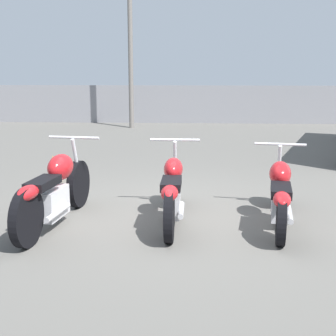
{
  "coord_description": "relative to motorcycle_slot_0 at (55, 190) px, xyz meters",
  "views": [
    {
      "loc": [
        0.34,
        -6.15,
        1.94
      ],
      "look_at": [
        0.0,
        0.0,
        0.65
      ],
      "focal_mm": 50.0,
      "sensor_mm": 36.0,
      "label": 1
    }
  ],
  "objects": [
    {
      "name": "ground_plane",
      "position": [
        1.4,
        0.53,
        -0.46
      ],
      "size": [
        60.0,
        60.0,
        0.0
      ],
      "primitive_type": "plane",
      "color": "#5B5954"
    },
    {
      "name": "fence_back",
      "position": [
        1.4,
        11.81,
        0.24
      ],
      "size": [
        40.0,
        0.04,
        1.39
      ],
      "color": "gray",
      "rests_on": "ground_plane"
    },
    {
      "name": "motorcycle_slot_2",
      "position": [
        2.85,
        0.2,
        -0.05
      ],
      "size": [
        0.71,
        2.16,
        0.94
      ],
      "rotation": [
        0.0,
        0.0,
        -0.15
      ],
      "color": "black",
      "rests_on": "ground_plane"
    },
    {
      "name": "motorcycle_slot_1",
      "position": [
        1.48,
        0.19,
        -0.04
      ],
      "size": [
        0.69,
        2.13,
        1.0
      ],
      "rotation": [
        0.0,
        0.0,
        -0.01
      ],
      "color": "black",
      "rests_on": "ground_plane"
    },
    {
      "name": "motorcycle_slot_0",
      "position": [
        0.0,
        0.0,
        0.0
      ],
      "size": [
        0.72,
        2.26,
        1.04
      ],
      "rotation": [
        0.0,
        0.0,
        -0.12
      ],
      "color": "black",
      "rests_on": "ground_plane"
    },
    {
      "name": "traffic_cone_near",
      "position": [
        -0.73,
        2.37,
        -0.23
      ],
      "size": [
        0.28,
        0.28,
        0.46
      ],
      "color": "orange",
      "rests_on": "ground_plane"
    }
  ]
}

